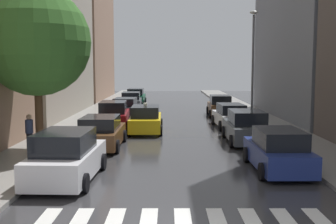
% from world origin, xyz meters
% --- Properties ---
extents(ground_plane, '(28.00, 72.00, 0.04)m').
position_xyz_m(ground_plane, '(0.00, 24.00, -0.02)').
color(ground_plane, '#343436').
extents(sidewalk_left, '(3.00, 72.00, 0.15)m').
position_xyz_m(sidewalk_left, '(-6.50, 24.00, 0.07)').
color(sidewalk_left, gray).
rests_on(sidewalk_left, ground).
extents(sidewalk_right, '(3.00, 72.00, 0.15)m').
position_xyz_m(sidewalk_right, '(6.50, 24.00, 0.07)').
color(sidewalk_right, gray).
rests_on(sidewalk_right, ground).
extents(crosswalk_stripes, '(7.65, 2.20, 0.01)m').
position_xyz_m(crosswalk_stripes, '(-0.00, 1.50, 0.01)').
color(crosswalk_stripes, silver).
rests_on(crosswalk_stripes, ground).
extents(building_left_far, '(6.00, 15.59, 17.61)m').
position_xyz_m(building_left_far, '(-11.00, 42.73, 8.81)').
color(building_left_far, '#8C6B56').
rests_on(building_left_far, ground).
extents(building_right_mid, '(6.00, 16.49, 13.99)m').
position_xyz_m(building_right_mid, '(11.00, 23.78, 6.99)').
color(building_right_mid, slate).
rests_on(building_right_mid, ground).
extents(parked_car_left_nearest, '(2.28, 4.63, 1.79)m').
position_xyz_m(parked_car_left_nearest, '(-3.97, 5.56, 0.83)').
color(parked_car_left_nearest, silver).
rests_on(parked_car_left_nearest, ground).
extents(parked_car_left_second, '(2.17, 4.59, 1.57)m').
position_xyz_m(parked_car_left_second, '(-3.72, 11.64, 0.74)').
color(parked_car_left_second, brown).
rests_on(parked_car_left_second, ground).
extents(parked_car_left_third, '(2.24, 4.70, 1.77)m').
position_xyz_m(parked_car_left_third, '(-3.96, 18.25, 0.82)').
color(parked_car_left_third, maroon).
rests_on(parked_car_left_third, ground).
extents(parked_car_left_fourth, '(2.23, 4.36, 1.55)m').
position_xyz_m(parked_car_left_fourth, '(-3.77, 24.14, 0.73)').
color(parked_car_left_fourth, black).
rests_on(parked_car_left_fourth, ground).
extents(parked_car_left_fifth, '(2.11, 4.48, 1.66)m').
position_xyz_m(parked_car_left_fifth, '(-3.83, 29.99, 0.78)').
color(parked_car_left_fifth, '#474C51').
rests_on(parked_car_left_fifth, ground).
extents(parked_car_left_sixth, '(2.03, 4.52, 1.71)m').
position_xyz_m(parked_car_left_sixth, '(-3.81, 35.39, 0.80)').
color(parked_car_left_sixth, '#0C4C2D').
rests_on(parked_car_left_sixth, ground).
extents(parked_car_right_nearest, '(2.08, 4.34, 1.64)m').
position_xyz_m(parked_car_right_nearest, '(3.84, 6.93, 0.77)').
color(parked_car_right_nearest, navy).
rests_on(parked_car_right_nearest, ground).
extents(parked_car_right_second, '(2.15, 4.68, 1.72)m').
position_xyz_m(parked_car_right_second, '(3.75, 13.04, 0.80)').
color(parked_car_right_second, '#474C51').
rests_on(parked_car_right_second, ground).
extents(parked_car_right_third, '(2.16, 4.63, 1.57)m').
position_xyz_m(parked_car_right_third, '(3.74, 18.60, 0.74)').
color(parked_car_right_third, silver).
rests_on(parked_car_right_third, ground).
extents(parked_car_right_fourth, '(2.02, 4.06, 1.70)m').
position_xyz_m(parked_car_right_fourth, '(3.85, 25.08, 0.79)').
color(parked_car_right_fourth, brown).
rests_on(parked_car_right_fourth, ground).
extents(taxi_midroad, '(2.10, 4.55, 1.81)m').
position_xyz_m(taxi_midroad, '(-1.77, 16.62, 0.76)').
color(taxi_midroad, yellow).
rests_on(taxi_midroad, ground).
extents(pedestrian_foreground, '(0.36, 0.36, 1.67)m').
position_xyz_m(pedestrian_foreground, '(-6.82, 10.25, 1.02)').
color(pedestrian_foreground, black).
rests_on(pedestrian_foreground, sidewalk_left).
extents(street_tree_left, '(4.94, 4.94, 7.44)m').
position_xyz_m(street_tree_left, '(-6.38, 10.35, 5.12)').
color(street_tree_left, '#513823').
rests_on(street_tree_left, sidewalk_left).
extents(lamp_post_right, '(0.60, 0.28, 7.71)m').
position_xyz_m(lamp_post_right, '(5.55, 20.57, 4.55)').
color(lamp_post_right, '#595B60').
rests_on(lamp_post_right, sidewalk_right).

